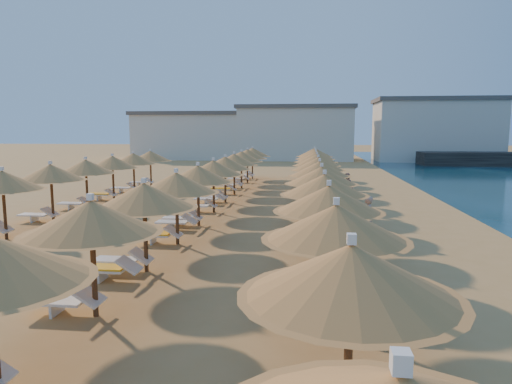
# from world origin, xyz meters

# --- Properties ---
(ground) EXTENTS (220.00, 220.00, 0.00)m
(ground) POSITION_xyz_m (0.00, 0.00, 0.00)
(ground) COLOR tan
(ground) RESTS_ON ground
(hotel_blocks) EXTENTS (48.30, 9.68, 8.10)m
(hotel_blocks) POSITION_xyz_m (3.03, 46.62, 3.70)
(hotel_blocks) COLOR beige
(hotel_blocks) RESTS_ON ground
(parasol_row_east) EXTENTS (3.02, 38.06, 2.71)m
(parasol_row_east) POSITION_xyz_m (2.90, 4.25, 2.16)
(parasol_row_east) COLOR brown
(parasol_row_east) RESTS_ON ground
(parasol_row_west) EXTENTS (3.02, 38.06, 2.71)m
(parasol_row_west) POSITION_xyz_m (-2.24, 4.25, 2.16)
(parasol_row_west) COLOR brown
(parasol_row_west) RESTS_ON ground
(parasol_row_inland) EXTENTS (3.02, 25.32, 2.71)m
(parasol_row_inland) POSITION_xyz_m (-8.79, 4.25, 2.16)
(parasol_row_inland) COLOR brown
(parasol_row_inland) RESTS_ON ground
(loungers) EXTENTS (14.76, 35.65, 0.66)m
(loungers) POSITION_xyz_m (-1.47, 4.05, 0.34)
(loungers) COLOR white
(loungers) RESTS_ON ground
(beachgoer_b) EXTENTS (1.04, 1.12, 1.84)m
(beachgoer_b) POSITION_xyz_m (3.97, 6.99, 0.92)
(beachgoer_b) COLOR tan
(beachgoer_b) RESTS_ON ground
(beachgoer_c) EXTENTS (0.95, 1.12, 1.80)m
(beachgoer_c) POSITION_xyz_m (4.43, 8.35, 0.90)
(beachgoer_c) COLOR tan
(beachgoer_c) RESTS_ON ground
(beachgoer_a) EXTENTS (0.58, 0.69, 1.60)m
(beachgoer_a) POSITION_xyz_m (4.57, 1.15, 0.80)
(beachgoer_a) COLOR tan
(beachgoer_a) RESTS_ON ground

